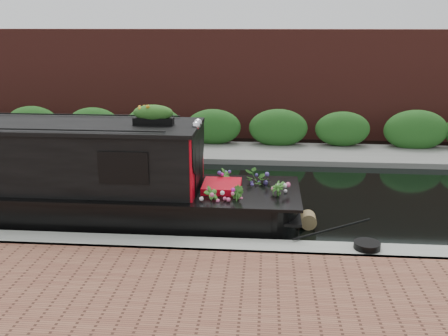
{
  "coord_description": "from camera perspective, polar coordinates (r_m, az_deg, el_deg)",
  "views": [
    {
      "loc": [
        1.69,
        -11.8,
        4.23
      ],
      "look_at": [
        0.74,
        -0.6,
        0.94
      ],
      "focal_mm": 40.0,
      "sensor_mm": 36.0,
      "label": 1
    }
  ],
  "objects": [
    {
      "name": "far_hedge",
      "position": [
        17.51,
        -0.85,
        2.31
      ],
      "size": [
        40.0,
        1.1,
        2.8
      ],
      "primitive_type": "cube",
      "color": "#22551C",
      "rests_on": "ground"
    },
    {
      "name": "rope_fender",
      "position": [
        10.87,
        9.59,
        -5.88
      ],
      "size": [
        0.34,
        0.35,
        0.34
      ],
      "primitive_type": "cylinder",
      "rotation": [
        1.57,
        0.0,
        0.0
      ],
      "color": "olive",
      "rests_on": "ground"
    },
    {
      "name": "far_bank_path",
      "position": [
        16.64,
        -1.16,
        1.56
      ],
      "size": [
        40.0,
        2.4,
        0.34
      ],
      "primitive_type": "cube",
      "color": "slate",
      "rests_on": "ground"
    },
    {
      "name": "coiled_mooring_rope",
      "position": [
        9.59,
        16.03,
        -8.5
      ],
      "size": [
        0.48,
        0.48,
        0.12
      ],
      "primitive_type": "cylinder",
      "color": "black",
      "rests_on": "near_bank_coping"
    },
    {
      "name": "far_brick_wall",
      "position": [
        19.54,
        -0.25,
        3.79
      ],
      "size": [
        40.0,
        1.0,
        8.0
      ],
      "primitive_type": "cube",
      "color": "#5D251F",
      "rests_on": "ground"
    },
    {
      "name": "ground",
      "position": [
        12.65,
        -3.13,
        -3.26
      ],
      "size": [
        80.0,
        80.0,
        0.0
      ],
      "primitive_type": "plane",
      "color": "black",
      "rests_on": "ground"
    },
    {
      "name": "near_bank_coping",
      "position": [
        9.65,
        -5.84,
        -9.8
      ],
      "size": [
        40.0,
        0.6,
        0.5
      ],
      "primitive_type": "cube",
      "color": "gray",
      "rests_on": "ground"
    },
    {
      "name": "narrowboat",
      "position": [
        11.95,
        -23.01,
        -1.53
      ],
      "size": [
        12.03,
        2.15,
        2.83
      ],
      "rotation": [
        0.0,
        0.0,
        -0.0
      ],
      "color": "black",
      "rests_on": "ground"
    }
  ]
}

